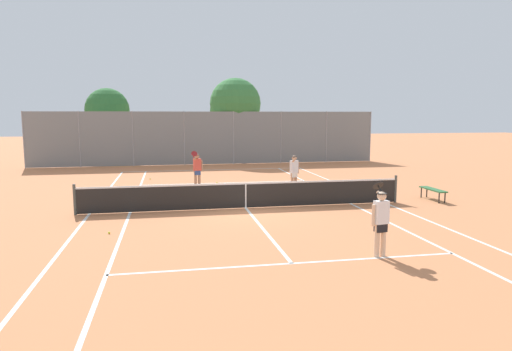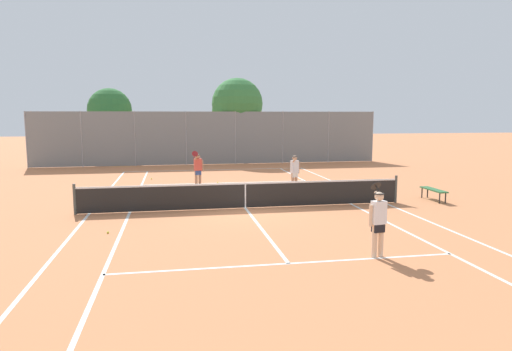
{
  "view_description": "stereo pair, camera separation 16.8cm",
  "coord_description": "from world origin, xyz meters",
  "px_view_note": "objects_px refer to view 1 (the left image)",
  "views": [
    {
      "loc": [
        -2.74,
        -16.26,
        3.43
      ],
      "look_at": [
        0.67,
        1.5,
        1.0
      ],
      "focal_mm": 32.0,
      "sensor_mm": 36.0,
      "label": 1
    },
    {
      "loc": [
        -2.57,
        -16.29,
        3.43
      ],
      "look_at": [
        0.67,
        1.5,
        1.0
      ],
      "focal_mm": 32.0,
      "sensor_mm": 36.0,
      "label": 2
    }
  ],
  "objects_px": {
    "loose_tennis_ball_3": "(150,179)",
    "tree_behind_left": "(108,111)",
    "player_far_left": "(197,168)",
    "loose_tennis_ball_4": "(385,209)",
    "tree_behind_right": "(233,105)",
    "courtside_bench": "(433,190)",
    "tennis_net": "(246,195)",
    "loose_tennis_ball_5": "(331,186)",
    "player_far_right": "(294,171)",
    "loose_tennis_ball_2": "(217,182)",
    "loose_tennis_ball_0": "(109,233)",
    "player_near_side": "(381,219)"
  },
  "relations": [
    {
      "from": "loose_tennis_ball_3",
      "to": "tree_behind_left",
      "type": "height_order",
      "value": "tree_behind_left"
    },
    {
      "from": "player_far_left",
      "to": "loose_tennis_ball_4",
      "type": "xyz_separation_m",
      "value": [
        6.33,
        -6.37,
        -0.89
      ]
    },
    {
      "from": "player_far_left",
      "to": "tree_behind_right",
      "type": "xyz_separation_m",
      "value": [
        3.38,
        11.73,
        3.13
      ]
    },
    {
      "from": "courtside_bench",
      "to": "tennis_net",
      "type": "bearing_deg",
      "value": -179.02
    },
    {
      "from": "loose_tennis_ball_3",
      "to": "loose_tennis_ball_5",
      "type": "xyz_separation_m",
      "value": [
        8.61,
        -4.01,
        0.0
      ]
    },
    {
      "from": "player_far_right",
      "to": "loose_tennis_ball_3",
      "type": "xyz_separation_m",
      "value": [
        -6.53,
        4.88,
        -0.88
      ]
    },
    {
      "from": "loose_tennis_ball_2",
      "to": "tree_behind_right",
      "type": "height_order",
      "value": "tree_behind_right"
    },
    {
      "from": "loose_tennis_ball_5",
      "to": "tree_behind_left",
      "type": "relative_size",
      "value": 0.01
    },
    {
      "from": "loose_tennis_ball_4",
      "to": "loose_tennis_ball_5",
      "type": "xyz_separation_m",
      "value": [
        -0.01,
        5.61,
        0.0
      ]
    },
    {
      "from": "tree_behind_right",
      "to": "loose_tennis_ball_0",
      "type": "bearing_deg",
      "value": -108.16
    },
    {
      "from": "loose_tennis_ball_2",
      "to": "courtside_bench",
      "type": "relative_size",
      "value": 0.04
    },
    {
      "from": "player_far_left",
      "to": "loose_tennis_ball_0",
      "type": "height_order",
      "value": "player_far_left"
    },
    {
      "from": "loose_tennis_ball_4",
      "to": "tree_behind_right",
      "type": "relative_size",
      "value": 0.01
    },
    {
      "from": "loose_tennis_ball_4",
      "to": "loose_tennis_ball_5",
      "type": "distance_m",
      "value": 5.61
    },
    {
      "from": "loose_tennis_ball_0",
      "to": "loose_tennis_ball_4",
      "type": "bearing_deg",
      "value": 9.13
    },
    {
      "from": "loose_tennis_ball_2",
      "to": "loose_tennis_ball_4",
      "type": "relative_size",
      "value": 1.0
    },
    {
      "from": "tennis_net",
      "to": "player_far_left",
      "type": "xyz_separation_m",
      "value": [
        -1.45,
        5.03,
        0.42
      ]
    },
    {
      "from": "loose_tennis_ball_3",
      "to": "tree_behind_left",
      "type": "bearing_deg",
      "value": 107.73
    },
    {
      "from": "tree_behind_right",
      "to": "player_near_side",
      "type": "bearing_deg",
      "value": -89.24
    },
    {
      "from": "player_far_left",
      "to": "loose_tennis_ball_2",
      "type": "distance_m",
      "value": 1.94
    },
    {
      "from": "courtside_bench",
      "to": "player_far_left",
      "type": "bearing_deg",
      "value": 151.73
    },
    {
      "from": "loose_tennis_ball_5",
      "to": "courtside_bench",
      "type": "xyz_separation_m",
      "value": [
        2.79,
        -4.14,
        0.38
      ]
    },
    {
      "from": "player_far_left",
      "to": "loose_tennis_ball_0",
      "type": "relative_size",
      "value": 26.88
    },
    {
      "from": "player_near_side",
      "to": "tree_behind_right",
      "type": "height_order",
      "value": "tree_behind_right"
    },
    {
      "from": "player_near_side",
      "to": "tree_behind_right",
      "type": "relative_size",
      "value": 0.29
    },
    {
      "from": "player_far_right",
      "to": "tree_behind_right",
      "type": "relative_size",
      "value": 0.27
    },
    {
      "from": "loose_tennis_ball_0",
      "to": "tree_behind_left",
      "type": "relative_size",
      "value": 0.01
    },
    {
      "from": "player_near_side",
      "to": "player_far_right",
      "type": "bearing_deg",
      "value": 86.76
    },
    {
      "from": "tennis_net",
      "to": "player_far_right",
      "type": "xyz_separation_m",
      "value": [
        2.79,
        3.41,
        0.4
      ]
    },
    {
      "from": "loose_tennis_ball_3",
      "to": "player_near_side",
      "type": "bearing_deg",
      "value": -67.67
    },
    {
      "from": "player_far_right",
      "to": "tree_behind_left",
      "type": "xyz_separation_m",
      "value": [
        -9.78,
        15.04,
        2.75
      ]
    },
    {
      "from": "player_far_right",
      "to": "loose_tennis_ball_3",
      "type": "relative_size",
      "value": 24.24
    },
    {
      "from": "loose_tennis_ball_4",
      "to": "tree_behind_right",
      "type": "bearing_deg",
      "value": 99.23
    },
    {
      "from": "loose_tennis_ball_0",
      "to": "tree_behind_right",
      "type": "bearing_deg",
      "value": 71.84
    },
    {
      "from": "loose_tennis_ball_4",
      "to": "tree_behind_left",
      "type": "height_order",
      "value": "tree_behind_left"
    },
    {
      "from": "tree_behind_left",
      "to": "courtside_bench",
      "type": "bearing_deg",
      "value": -51.36
    },
    {
      "from": "loose_tennis_ball_2",
      "to": "loose_tennis_ball_3",
      "type": "height_order",
      "value": "same"
    },
    {
      "from": "tennis_net",
      "to": "tree_behind_left",
      "type": "xyz_separation_m",
      "value": [
        -6.99,
        18.45,
        3.15
      ]
    },
    {
      "from": "loose_tennis_ball_0",
      "to": "courtside_bench",
      "type": "bearing_deg",
      "value": 13.76
    },
    {
      "from": "tennis_net",
      "to": "courtside_bench",
      "type": "relative_size",
      "value": 8.0
    },
    {
      "from": "loose_tennis_ball_2",
      "to": "tree_behind_left",
      "type": "bearing_deg",
      "value": 118.65
    },
    {
      "from": "player_far_left",
      "to": "loose_tennis_ball_2",
      "type": "xyz_separation_m",
      "value": [
        1.05,
        1.36,
        -0.89
      ]
    },
    {
      "from": "loose_tennis_ball_2",
      "to": "loose_tennis_ball_4",
      "type": "bearing_deg",
      "value": -55.68
    },
    {
      "from": "tennis_net",
      "to": "loose_tennis_ball_4",
      "type": "height_order",
      "value": "tennis_net"
    },
    {
      "from": "player_far_right",
      "to": "tennis_net",
      "type": "bearing_deg",
      "value": -129.27
    },
    {
      "from": "player_near_side",
      "to": "tree_behind_right",
      "type": "distance_m",
      "value": 23.25
    },
    {
      "from": "loose_tennis_ball_4",
      "to": "tree_behind_right",
      "type": "height_order",
      "value": "tree_behind_right"
    },
    {
      "from": "loose_tennis_ball_0",
      "to": "loose_tennis_ball_5",
      "type": "relative_size",
      "value": 1.0
    },
    {
      "from": "loose_tennis_ball_2",
      "to": "loose_tennis_ball_3",
      "type": "bearing_deg",
      "value": 150.35
    },
    {
      "from": "player_far_right",
      "to": "loose_tennis_ball_4",
      "type": "xyz_separation_m",
      "value": [
        2.09,
        -4.75,
        -0.88
      ]
    }
  ]
}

